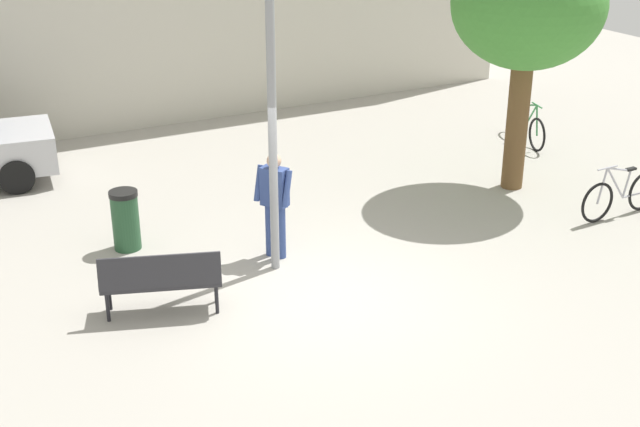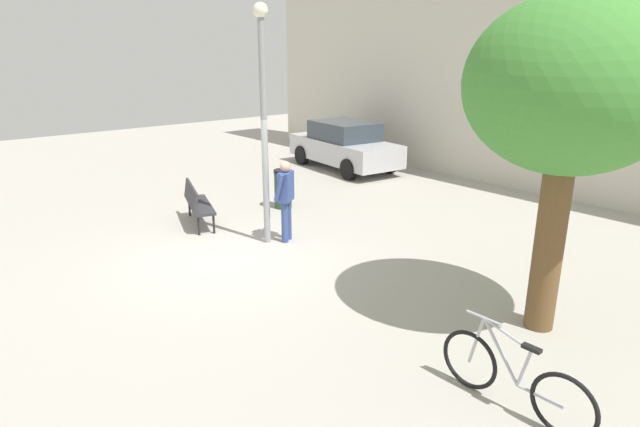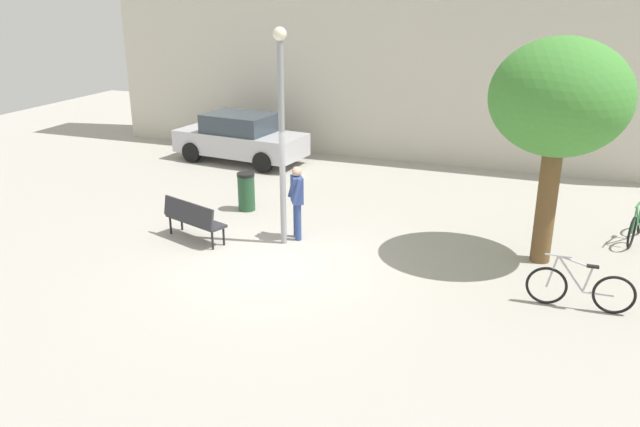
{
  "view_description": "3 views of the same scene",
  "coord_description": "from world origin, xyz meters",
  "px_view_note": "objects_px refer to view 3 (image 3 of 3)",
  "views": [
    {
      "loc": [
        -5.02,
        -9.36,
        5.76
      ],
      "look_at": [
        0.69,
        1.43,
        0.57
      ],
      "focal_mm": 47.79,
      "sensor_mm": 36.0,
      "label": 1
    },
    {
      "loc": [
        8.17,
        -4.6,
        3.79
      ],
      "look_at": [
        0.74,
        1.67,
        0.73
      ],
      "focal_mm": 29.43,
      "sensor_mm": 36.0,
      "label": 2
    },
    {
      "loc": [
        5.08,
        -10.77,
        5.33
      ],
      "look_at": [
        0.69,
        0.89,
        0.88
      ],
      "focal_mm": 35.64,
      "sensor_mm": 36.0,
      "label": 3
    }
  ],
  "objects_px": {
    "person_by_lamppost": "(297,198)",
    "parked_car_silver": "(240,138)",
    "bicycle_silver": "(579,289)",
    "lamppost": "(281,121)",
    "trash_bin": "(246,191)",
    "park_bench": "(193,217)",
    "bicycle_green": "(637,224)",
    "plaza_tree": "(560,100)"
  },
  "relations": [
    {
      "from": "lamppost",
      "to": "parked_car_silver",
      "type": "distance_m",
      "value": 7.48
    },
    {
      "from": "plaza_tree",
      "to": "bicycle_silver",
      "type": "xyz_separation_m",
      "value": [
        0.71,
        -1.96,
        -2.93
      ]
    },
    {
      "from": "park_bench",
      "to": "bicycle_silver",
      "type": "xyz_separation_m",
      "value": [
        7.98,
        -0.39,
        -0.16
      ]
    },
    {
      "from": "lamppost",
      "to": "person_by_lamppost",
      "type": "xyz_separation_m",
      "value": [
        0.17,
        0.36,
        -1.75
      ]
    },
    {
      "from": "lamppost",
      "to": "trash_bin",
      "type": "bearing_deg",
      "value": 136.13
    },
    {
      "from": "plaza_tree",
      "to": "bicycle_green",
      "type": "relative_size",
      "value": 2.56
    },
    {
      "from": "bicycle_silver",
      "to": "trash_bin",
      "type": "bearing_deg",
      "value": 161.17
    },
    {
      "from": "lamppost",
      "to": "parked_car_silver",
      "type": "relative_size",
      "value": 1.05
    },
    {
      "from": "plaza_tree",
      "to": "lamppost",
      "type": "bearing_deg",
      "value": -169.45
    },
    {
      "from": "park_bench",
      "to": "plaza_tree",
      "type": "distance_m",
      "value": 7.93
    },
    {
      "from": "bicycle_green",
      "to": "parked_car_silver",
      "type": "xyz_separation_m",
      "value": [
        -11.39,
        3.02,
        0.39
      ]
    },
    {
      "from": "person_by_lamppost",
      "to": "trash_bin",
      "type": "distance_m",
      "value": 2.41
    },
    {
      "from": "bicycle_green",
      "to": "trash_bin",
      "type": "xyz_separation_m",
      "value": [
        -9.04,
        -1.2,
        0.1
      ]
    },
    {
      "from": "lamppost",
      "to": "plaza_tree",
      "type": "relative_size",
      "value": 1.02
    },
    {
      "from": "bicycle_green",
      "to": "parked_car_silver",
      "type": "height_order",
      "value": "parked_car_silver"
    },
    {
      "from": "plaza_tree",
      "to": "bicycle_silver",
      "type": "bearing_deg",
      "value": -69.98
    },
    {
      "from": "lamppost",
      "to": "person_by_lamppost",
      "type": "height_order",
      "value": "lamppost"
    },
    {
      "from": "bicycle_silver",
      "to": "parked_car_silver",
      "type": "relative_size",
      "value": 0.41
    },
    {
      "from": "park_bench",
      "to": "parked_car_silver",
      "type": "relative_size",
      "value": 0.38
    },
    {
      "from": "park_bench",
      "to": "parked_car_silver",
      "type": "xyz_separation_m",
      "value": [
        -2.18,
        6.5,
        0.23
      ]
    },
    {
      "from": "bicycle_green",
      "to": "parked_car_silver",
      "type": "bearing_deg",
      "value": 165.14
    },
    {
      "from": "person_by_lamppost",
      "to": "bicycle_silver",
      "type": "relative_size",
      "value": 0.92
    },
    {
      "from": "bicycle_silver",
      "to": "bicycle_green",
      "type": "bearing_deg",
      "value": 72.48
    },
    {
      "from": "parked_car_silver",
      "to": "trash_bin",
      "type": "bearing_deg",
      "value": -60.94
    },
    {
      "from": "lamppost",
      "to": "bicycle_green",
      "type": "height_order",
      "value": "lamppost"
    },
    {
      "from": "park_bench",
      "to": "bicycle_green",
      "type": "bearing_deg",
      "value": 20.69
    },
    {
      "from": "person_by_lamppost",
      "to": "trash_bin",
      "type": "bearing_deg",
      "value": 145.31
    },
    {
      "from": "person_by_lamppost",
      "to": "trash_bin",
      "type": "xyz_separation_m",
      "value": [
        -1.95,
        1.35,
        -0.48
      ]
    },
    {
      "from": "park_bench",
      "to": "plaza_tree",
      "type": "bearing_deg",
      "value": 12.13
    },
    {
      "from": "bicycle_silver",
      "to": "lamppost",
      "type": "bearing_deg",
      "value": 170.95
    },
    {
      "from": "person_by_lamppost",
      "to": "bicycle_silver",
      "type": "height_order",
      "value": "person_by_lamppost"
    },
    {
      "from": "bicycle_green",
      "to": "lamppost",
      "type": "bearing_deg",
      "value": -158.2
    },
    {
      "from": "bicycle_silver",
      "to": "bicycle_green",
      "type": "relative_size",
      "value": 1.03
    },
    {
      "from": "bicycle_silver",
      "to": "trash_bin",
      "type": "distance_m",
      "value": 8.26
    },
    {
      "from": "bicycle_silver",
      "to": "parked_car_silver",
      "type": "bearing_deg",
      "value": 145.86
    },
    {
      "from": "lamppost",
      "to": "trash_bin",
      "type": "xyz_separation_m",
      "value": [
        -1.77,
        1.7,
        -2.23
      ]
    },
    {
      "from": "person_by_lamppost",
      "to": "trash_bin",
      "type": "relative_size",
      "value": 1.73
    },
    {
      "from": "bicycle_silver",
      "to": "bicycle_green",
      "type": "distance_m",
      "value": 4.06
    },
    {
      "from": "person_by_lamppost",
      "to": "parked_car_silver",
      "type": "height_order",
      "value": "person_by_lamppost"
    },
    {
      "from": "lamppost",
      "to": "bicycle_green",
      "type": "xyz_separation_m",
      "value": [
        7.27,
        2.91,
        -2.33
      ]
    },
    {
      "from": "lamppost",
      "to": "parked_car_silver",
      "type": "height_order",
      "value": "lamppost"
    },
    {
      "from": "person_by_lamppost",
      "to": "lamppost",
      "type": "bearing_deg",
      "value": -115.94
    }
  ]
}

